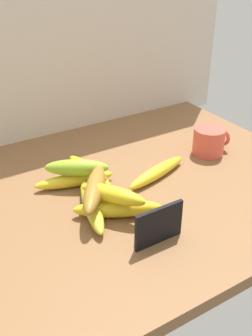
% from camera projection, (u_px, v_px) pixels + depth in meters
% --- Properties ---
extents(counter_top, '(1.10, 0.76, 0.03)m').
position_uv_depth(counter_top, '(110.00, 196.00, 0.97)').
color(counter_top, brown).
rests_on(counter_top, ground).
extents(back_wall, '(1.30, 0.02, 0.70)m').
position_uv_depth(back_wall, '(38.00, 28.00, 1.09)').
color(back_wall, beige).
rests_on(back_wall, ground).
extents(chalkboard_sign, '(0.11, 0.02, 0.08)m').
position_uv_depth(chalkboard_sign, '(159.00, 227.00, 0.78)').
color(chalkboard_sign, black).
rests_on(chalkboard_sign, counter_top).
extents(coffee_mug, '(0.10, 0.09, 0.08)m').
position_uv_depth(coffee_mug, '(209.00, 141.00, 1.12)').
color(coffee_mug, '#DE5343').
rests_on(coffee_mug, counter_top).
extents(banana_0, '(0.20, 0.08, 0.03)m').
position_uv_depth(banana_0, '(74.00, 180.00, 0.98)').
color(banana_0, yellow).
rests_on(banana_0, counter_top).
extents(banana_1, '(0.19, 0.13, 0.04)m').
position_uv_depth(banana_1, '(117.00, 209.00, 0.87)').
color(banana_1, yellow).
rests_on(banana_1, counter_top).
extents(banana_2, '(0.05, 0.19, 0.03)m').
position_uv_depth(banana_2, '(89.00, 171.00, 1.01)').
color(banana_2, yellow).
rests_on(banana_2, counter_top).
extents(banana_3, '(0.09, 0.21, 0.04)m').
position_uv_depth(banana_3, '(92.00, 206.00, 0.88)').
color(banana_3, gold).
rests_on(banana_3, counter_top).
extents(banana_4, '(0.21, 0.09, 0.03)m').
position_uv_depth(banana_4, '(157.00, 172.00, 1.01)').
color(banana_4, yellow).
rests_on(banana_4, counter_top).
extents(banana_5, '(0.15, 0.18, 0.04)m').
position_uv_depth(banana_5, '(95.00, 188.00, 0.87)').
color(banana_5, olive).
rests_on(banana_5, banana_3).
extents(banana_6, '(0.15, 0.12, 0.04)m').
position_uv_depth(banana_6, '(77.00, 168.00, 0.95)').
color(banana_6, '#8DB728').
rests_on(banana_6, banana_0).
extents(banana_7, '(0.12, 0.15, 0.04)m').
position_uv_depth(banana_7, '(113.00, 194.00, 0.85)').
color(banana_7, yellow).
rests_on(banana_7, banana_1).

